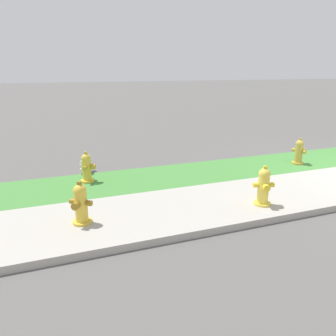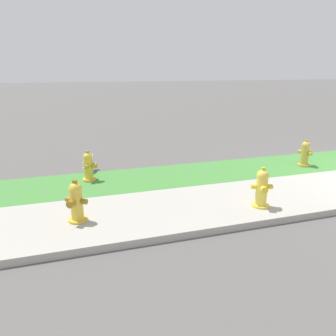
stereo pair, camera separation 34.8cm
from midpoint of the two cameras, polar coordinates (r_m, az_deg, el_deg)
grass_verge at (r=10.13m, az=27.22°, el=1.24°), size 18.00×1.68×0.01m
fire_hydrant_by_grass_verge at (r=9.17m, az=23.77°, el=2.32°), size 0.36×0.39×0.69m
fire_hydrant_far_end at (r=6.15m, az=17.59°, el=-3.40°), size 0.39×0.37×0.75m
fire_hydrant_across_street at (r=5.48m, az=-13.94°, el=-5.80°), size 0.36×0.35×0.72m
fire_hydrant_at_driveway at (r=7.44m, az=-12.36°, el=0.25°), size 0.35×0.38×0.69m
small_white_dog at (r=8.11m, az=-12.49°, el=1.05°), size 0.36×0.49×0.43m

